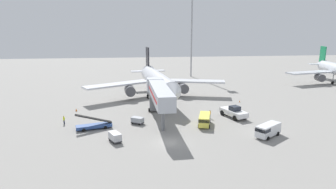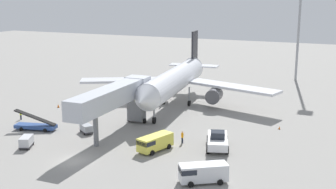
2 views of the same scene
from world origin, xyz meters
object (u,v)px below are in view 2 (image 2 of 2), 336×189
object	(u,v)px
ground_crew_worker_foreground	(21,114)
safety_cone_bravo	(58,106)
airplane_at_gate	(176,80)
safety_cone_alpha	(279,128)
jet_bridge	(116,97)
baggage_cart_near_right	(86,128)
belt_loader_truck	(36,125)
service_van_outer_right	(202,172)
baggage_cart_rear_left	(26,141)
pushback_tug	(218,140)
ground_crew_worker_midground	(182,137)
service_van_outer_left	(155,142)

from	to	relation	value
ground_crew_worker_foreground	safety_cone_bravo	distance (m)	9.06
airplane_at_gate	safety_cone_alpha	bearing A→B (deg)	-18.55
jet_bridge	safety_cone_alpha	distance (m)	25.51
airplane_at_gate	ground_crew_worker_foreground	distance (m)	27.76
baggage_cart_near_right	ground_crew_worker_foreground	distance (m)	14.20
safety_cone_alpha	safety_cone_bravo	size ratio (longest dim) A/B	0.76
belt_loader_truck	baggage_cart_near_right	xyz separation A→B (m)	(7.99, 1.88, -0.02)
safety_cone_bravo	belt_loader_truck	bearing A→B (deg)	-66.29
service_van_outer_right	baggage_cart_near_right	size ratio (longest dim) A/B	2.07
airplane_at_gate	baggage_cart_rear_left	distance (m)	31.02
belt_loader_truck	ground_crew_worker_foreground	distance (m)	7.04
jet_bridge	baggage_cart_rear_left	distance (m)	13.88
jet_bridge	safety_cone_bravo	size ratio (longest dim) A/B	30.41
jet_bridge	safety_cone_alpha	size ratio (longest dim) A/B	39.77
pushback_tug	ground_crew_worker_foreground	bearing A→B (deg)	-179.88
belt_loader_truck	baggage_cart_near_right	bearing A→B (deg)	13.25
ground_crew_worker_foreground	baggage_cart_near_right	bearing A→B (deg)	-6.50
belt_loader_truck	ground_crew_worker_midground	distance (m)	23.14
service_van_outer_left	baggage_cart_near_right	distance (m)	12.91
jet_bridge	ground_crew_worker_foreground	world-z (taller)	jet_bridge
jet_bridge	service_van_outer_right	distance (m)	21.23
ground_crew_worker_foreground	baggage_cart_rear_left	bearing A→B (deg)	-44.78
baggage_cart_rear_left	baggage_cart_near_right	size ratio (longest dim) A/B	1.11
safety_cone_bravo	service_van_outer_left	bearing A→B (deg)	-26.87
pushback_tug	safety_cone_bravo	xyz separation A→B (m)	(-33.49, 8.95, -0.83)
service_van_outer_left	baggage_cart_near_right	xyz separation A→B (m)	(-12.63, 2.61, -0.45)
ground_crew_worker_midground	safety_cone_bravo	xyz separation A→B (m)	(-28.37, 8.99, -0.62)
service_van_outer_left	jet_bridge	bearing A→B (deg)	153.33
ground_crew_worker_midground	safety_cone_bravo	distance (m)	29.76
service_van_outer_left	ground_crew_worker_midground	size ratio (longest dim) A/B	3.16
ground_crew_worker_foreground	pushback_tug	bearing A→B (deg)	0.12
baggage_cart_rear_left	safety_cone_bravo	size ratio (longest dim) A/B	4.52
baggage_cart_near_right	safety_cone_alpha	world-z (taller)	baggage_cart_near_right
ground_crew_worker_foreground	belt_loader_truck	bearing A→B (deg)	-29.71
pushback_tug	safety_cone_bravo	size ratio (longest dim) A/B	10.69
ground_crew_worker_foreground	safety_cone_bravo	world-z (taller)	ground_crew_worker_foreground
pushback_tug	service_van_outer_right	bearing A→B (deg)	-80.63
ground_crew_worker_foreground	safety_cone_alpha	world-z (taller)	ground_crew_worker_foreground
baggage_cart_rear_left	baggage_cart_near_right	distance (m)	9.40
ground_crew_worker_midground	baggage_cart_near_right	bearing A→B (deg)	-173.72
pushback_tug	ground_crew_worker_midground	distance (m)	5.12
baggage_cart_near_right	safety_cone_alpha	size ratio (longest dim) A/B	5.34
pushback_tug	ground_crew_worker_foreground	size ratio (longest dim) A/B	4.09
baggage_cart_near_right	baggage_cart_rear_left	bearing A→B (deg)	-114.03
jet_bridge	baggage_cart_rear_left	bearing A→B (deg)	-128.94
safety_cone_alpha	service_van_outer_left	bearing A→B (deg)	-129.25
pushback_tug	baggage_cart_rear_left	distance (m)	25.95
service_van_outer_right	ground_crew_worker_foreground	xyz separation A→B (m)	(-35.97, 11.24, -0.34)
pushback_tug	safety_cone_bravo	distance (m)	34.67
service_van_outer_right	jet_bridge	bearing A→B (deg)	147.42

